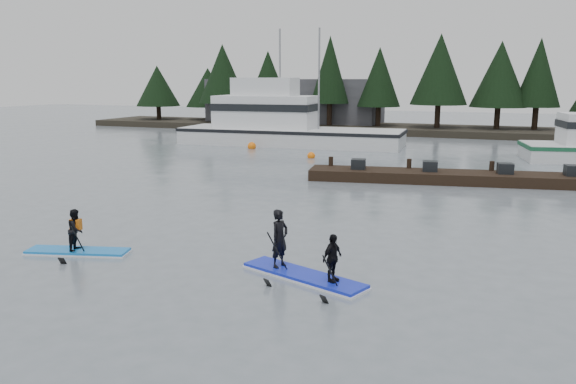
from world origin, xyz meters
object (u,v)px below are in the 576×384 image
(paddleboard_duo, at_px, (302,258))
(floating_dock, at_px, (472,178))
(fishing_boat_large, at_px, (284,135))
(paddleboard_solo, at_px, (77,238))

(paddleboard_duo, bearing_deg, floating_dock, 97.94)
(fishing_boat_large, distance_m, paddleboard_duo, 29.97)
(fishing_boat_large, height_order, floating_dock, fishing_boat_large)
(paddleboard_solo, bearing_deg, floating_dock, 42.45)
(fishing_boat_large, height_order, paddleboard_duo, fishing_boat_large)
(fishing_boat_large, xyz_separation_m, paddleboard_duo, (11.44, -27.70, -0.21))
(paddleboard_solo, relative_size, paddleboard_duo, 0.85)
(fishing_boat_large, relative_size, floating_dock, 1.10)
(fishing_boat_large, distance_m, floating_dock, 19.10)
(floating_dock, relative_size, paddleboard_solo, 5.23)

